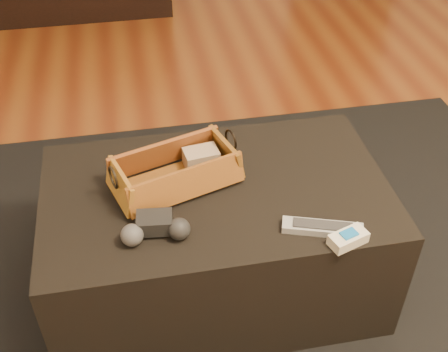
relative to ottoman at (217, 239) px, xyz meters
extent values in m
cube|color=brown|center=(0.11, -0.11, -0.23)|extent=(5.00, 5.50, 0.01)
cube|color=black|center=(0.00, -0.05, -0.22)|extent=(2.60, 2.00, 0.01)
cube|color=black|center=(0.00, 0.00, 0.00)|extent=(1.00, 0.60, 0.42)
cube|color=black|center=(-0.12, 0.02, 0.23)|extent=(0.19, 0.12, 0.02)
cube|color=tan|center=(-0.03, 0.10, 0.25)|extent=(0.11, 0.08, 0.05)
cube|color=brown|center=(-0.11, 0.04, 0.22)|extent=(0.35, 0.24, 0.01)
cube|color=#A75725|center=(-0.13, 0.12, 0.27)|extent=(0.34, 0.14, 0.09)
cube|color=#9D5823|center=(-0.08, -0.03, 0.27)|extent=(0.34, 0.14, 0.09)
cube|color=#915C20|center=(0.05, 0.09, 0.27)|extent=(0.08, 0.17, 0.09)
cube|color=#AA7326|center=(-0.27, -0.01, 0.27)|extent=(0.08, 0.17, 0.09)
torus|color=black|center=(0.06, 0.10, 0.30)|extent=(0.03, 0.06, 0.07)
torus|color=black|center=(-0.28, -0.01, 0.30)|extent=(0.03, 0.06, 0.07)
cube|color=black|center=(-0.19, -0.14, 0.24)|extent=(0.10, 0.08, 0.04)
sphere|color=#454548|center=(-0.25, -0.17, 0.24)|extent=(0.06, 0.06, 0.06)
sphere|color=#242426|center=(-0.13, -0.17, 0.24)|extent=(0.06, 0.06, 0.06)
cube|color=#B3B6BB|center=(0.25, -0.22, 0.22)|extent=(0.22, 0.11, 0.02)
cube|color=#2C2C2F|center=(0.25, -0.22, 0.23)|extent=(0.16, 0.08, 0.00)
cube|color=silver|center=(0.30, -0.27, 0.23)|extent=(0.11, 0.08, 0.03)
cube|color=blue|center=(0.30, -0.27, 0.24)|extent=(0.05, 0.04, 0.01)
camera|label=1|loc=(-0.20, -1.20, 1.27)|focal=45.00mm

